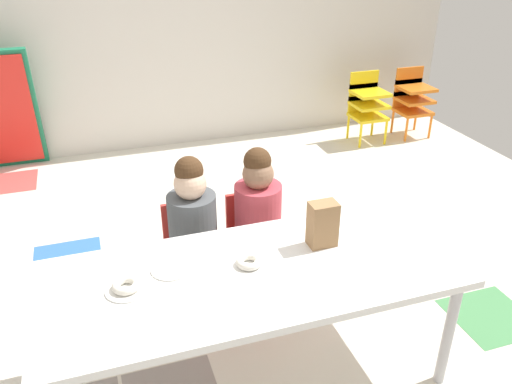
# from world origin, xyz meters

# --- Properties ---
(ground_plane) EXTENTS (6.11, 4.57, 0.02)m
(ground_plane) POSITION_xyz_m (-0.01, -0.00, -0.01)
(ground_plane) COLOR silver
(back_wall) EXTENTS (6.11, 0.10, 2.46)m
(back_wall) POSITION_xyz_m (0.00, 2.28, 1.23)
(back_wall) COLOR beige
(back_wall) RESTS_ON ground_plane
(craft_table) EXTENTS (1.84, 0.76, 0.62)m
(craft_table) POSITION_xyz_m (-0.05, -0.88, 0.57)
(craft_table) COLOR white
(craft_table) RESTS_ON ground_plane
(seated_child_near_camera) EXTENTS (0.32, 0.31, 0.92)m
(seated_child_near_camera) POSITION_xyz_m (-0.19, -0.27, 0.55)
(seated_child_near_camera) COLOR red
(seated_child_near_camera) RESTS_ON ground_plane
(seated_child_middle_seat) EXTENTS (0.32, 0.31, 0.92)m
(seated_child_middle_seat) POSITION_xyz_m (0.18, -0.27, 0.55)
(seated_child_middle_seat) COLOR red
(seated_child_middle_seat) RESTS_ON ground_plane
(kid_chair_yellow_stack) EXTENTS (0.32, 0.30, 0.68)m
(kid_chair_yellow_stack) POSITION_xyz_m (1.99, 1.73, 0.40)
(kid_chair_yellow_stack) COLOR yellow
(kid_chair_yellow_stack) RESTS_ON ground_plane
(kid_chair_orange_stack) EXTENTS (0.32, 0.30, 0.68)m
(kid_chair_orange_stack) POSITION_xyz_m (2.51, 1.73, 0.40)
(kid_chair_orange_stack) COLOR orange
(kid_chair_orange_stack) RESTS_ON ground_plane
(paper_bag_brown) EXTENTS (0.13, 0.09, 0.22)m
(paper_bag_brown) POSITION_xyz_m (0.33, -0.78, 0.73)
(paper_bag_brown) COLOR #9E754C
(paper_bag_brown) RESTS_ON craft_table
(paper_plate_near_edge) EXTENTS (0.18, 0.18, 0.01)m
(paper_plate_near_edge) POSITION_xyz_m (-0.59, -0.84, 0.62)
(paper_plate_near_edge) COLOR white
(paper_plate_near_edge) RESTS_ON craft_table
(paper_plate_center_table) EXTENTS (0.18, 0.18, 0.01)m
(paper_plate_center_table) POSITION_xyz_m (-0.38, -0.75, 0.62)
(paper_plate_center_table) COLOR white
(paper_plate_center_table) RESTS_ON craft_table
(donut_powdered_on_plate) EXTENTS (0.12, 0.12, 0.03)m
(donut_powdered_on_plate) POSITION_xyz_m (-0.59, -0.84, 0.64)
(donut_powdered_on_plate) COLOR white
(donut_powdered_on_plate) RESTS_ON craft_table
(donut_powdered_loose) EXTENTS (0.12, 0.12, 0.03)m
(donut_powdered_loose) POSITION_xyz_m (-0.05, -0.83, 0.63)
(donut_powdered_loose) COLOR white
(donut_powdered_loose) RESTS_ON craft_table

